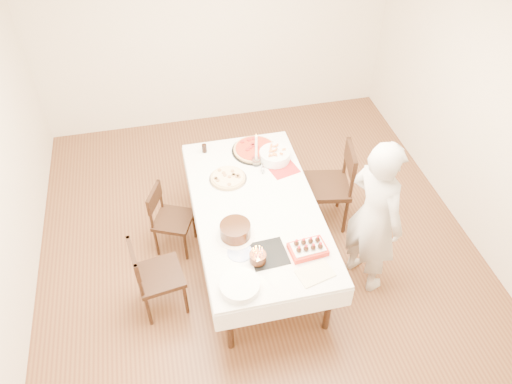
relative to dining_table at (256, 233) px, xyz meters
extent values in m
plane|color=#562F1D|center=(0.05, 0.09, -0.38)|extent=(5.00, 5.00, 0.00)
cube|color=beige|center=(0.05, 2.59, 0.98)|extent=(4.50, 0.04, 2.70)
cube|color=beige|center=(2.30, 0.09, 0.98)|extent=(0.04, 5.00, 2.70)
cube|color=white|center=(0.00, 0.00, 0.00)|extent=(1.52, 2.32, 0.75)
imported|color=beige|center=(0.98, -0.45, 0.46)|extent=(0.59, 0.71, 1.67)
cylinder|color=beige|center=(-0.19, 0.42, 0.40)|extent=(0.40, 0.40, 0.04)
cylinder|color=red|center=(0.17, 0.80, 0.40)|extent=(0.51, 0.51, 0.04)
cube|color=#B21E1E|center=(0.38, 0.47, 0.38)|extent=(0.34, 0.34, 0.01)
cylinder|color=white|center=(0.33, 0.61, 0.43)|extent=(0.35, 0.35, 0.10)
cylinder|color=white|center=(0.13, 0.59, 0.57)|extent=(0.10, 0.10, 0.39)
cylinder|color=black|center=(-0.35, 0.91, 0.42)|extent=(0.06, 0.06, 0.09)
cylinder|color=#32190C|center=(-0.26, -0.32, 0.44)|extent=(0.42, 0.42, 0.14)
cube|color=black|center=(-0.03, -0.59, 0.38)|extent=(0.33, 0.33, 0.01)
cylinder|color=#3D1B10|center=(-0.13, -0.64, 0.46)|extent=(0.19, 0.19, 0.15)
cube|color=beige|center=(0.30, -0.87, 0.38)|extent=(0.33, 0.26, 0.02)
cylinder|color=white|center=(-0.33, -0.88, 0.41)|extent=(0.41, 0.41, 0.07)
cylinder|color=white|center=(-0.26, -0.52, 0.38)|extent=(0.25, 0.25, 0.01)
camera|label=1|loc=(-0.72, -3.22, 3.68)|focal=35.00mm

